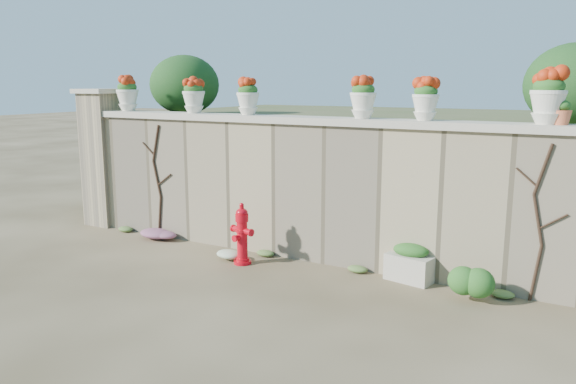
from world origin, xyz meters
The scene contains 21 objects.
ground centered at (0.00, 0.00, 0.00)m, with size 80.00×80.00×0.00m, color #473B23.
stone_wall centered at (0.00, 1.80, 1.00)m, with size 8.00×0.40×2.00m, color #998866.
wall_cap centered at (0.00, 1.80, 2.05)m, with size 8.10×0.52×0.10m, color beige.
gate_pillar centered at (-4.15, 1.80, 1.26)m, with size 0.72×0.72×2.48m.
raised_fill centered at (0.00, 5.00, 1.00)m, with size 9.00×6.00×2.00m, color #384C23.
back_shrub_left centered at (-3.20, 3.00, 2.55)m, with size 1.30×1.30×1.10m, color #143814.
back_shrub_right centered at (3.40, 3.00, 2.55)m, with size 1.30×1.30×1.10m, color #143814.
vine_left centered at (-2.67, 1.58, 0.99)m, with size 0.60×0.04×1.91m.
vine_right centered at (3.23, 1.58, 0.99)m, with size 0.60×0.04×1.91m.
fire_hydrant centered at (-0.61, 1.04, 0.45)m, with size 0.39×0.28×0.89m.
planter_box centered at (1.73, 1.55, 0.23)m, with size 0.66×0.46×0.51m.
green_shrub centered at (2.57, 1.21, 0.29)m, with size 0.60×0.54×0.57m, color #1E5119.
magenta_clump centered at (-2.56, 1.44, 0.11)m, with size 0.83×0.55×0.22m, color #B72497.
white_flowers centered at (-0.95, 1.10, 0.10)m, with size 0.56×0.45×0.20m, color white.
urn_pot_0 centered at (-3.48, 1.80, 2.39)m, with size 0.38×0.38×0.60m.
urn_pot_1 centered at (-2.02, 1.80, 2.38)m, with size 0.36×0.36×0.57m.
urn_pot_2 centered at (-0.98, 1.80, 2.37)m, with size 0.35×0.35×0.54m.
urn_pot_3 centered at (0.90, 1.80, 2.38)m, with size 0.36×0.36×0.57m.
urn_pot_4 centered at (1.76, 1.80, 2.37)m, with size 0.34×0.34×0.54m.
urn_pot_5 centered at (3.19, 1.80, 2.41)m, with size 0.41×0.41×0.64m.
terracotta_pot centered at (3.34, 1.80, 2.23)m, with size 0.23×0.23×0.28m.
Camera 1 is at (3.81, -5.42, 2.57)m, focal length 35.00 mm.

